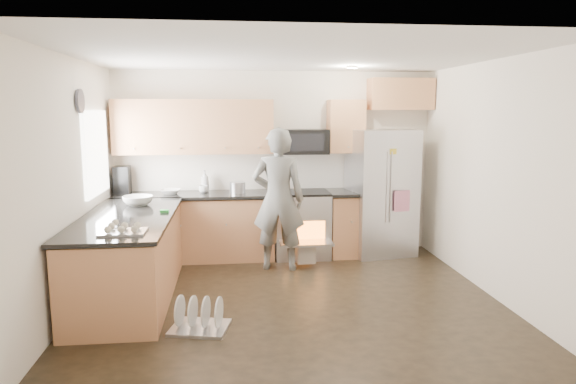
{
  "coord_description": "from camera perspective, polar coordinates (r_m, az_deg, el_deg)",
  "views": [
    {
      "loc": [
        -0.61,
        -5.34,
        2.05
      ],
      "look_at": [
        0.03,
        0.5,
        1.12
      ],
      "focal_mm": 32.0,
      "sensor_mm": 36.0,
      "label": 1
    }
  ],
  "objects": [
    {
      "name": "room_shell",
      "position": [
        5.4,
        -0.15,
        5.06
      ],
      "size": [
        4.54,
        4.04,
        2.62
      ],
      "color": "white",
      "rests_on": "ground"
    },
    {
      "name": "ground",
      "position": [
        5.75,
        0.25,
        -11.84
      ],
      "size": [
        4.5,
        4.5,
        0.0
      ],
      "primitive_type": "plane",
      "color": "black",
      "rests_on": "ground"
    },
    {
      "name": "stove_range",
      "position": [
        7.23,
        1.49,
        -1.92
      ],
      "size": [
        0.76,
        0.97,
        1.79
      ],
      "color": "#B7B7BC",
      "rests_on": "ground"
    },
    {
      "name": "dish_rack",
      "position": [
        5.06,
        -9.8,
        -13.89
      ],
      "size": [
        0.61,
        0.53,
        0.33
      ],
      "rotation": [
        0.0,
        0.0,
        -0.22
      ],
      "color": "#B7B7BC",
      "rests_on": "ground"
    },
    {
      "name": "peninsula",
      "position": [
        5.92,
        -17.24,
        -6.91
      ],
      "size": [
        0.96,
        2.36,
        1.04
      ],
      "color": "#BF7A4C",
      "rests_on": "ground"
    },
    {
      "name": "back_cabinet_run",
      "position": [
        7.17,
        -6.03,
        0.28
      ],
      "size": [
        4.45,
        0.64,
        2.5
      ],
      "color": "#BF7A4C",
      "rests_on": "ground"
    },
    {
      "name": "refrigerator",
      "position": [
        7.44,
        10.31,
        -0.05
      ],
      "size": [
        0.98,
        0.82,
        1.79
      ],
      "rotation": [
        0.0,
        0.0,
        0.17
      ],
      "color": "#B7B7BC",
      "rests_on": "ground"
    },
    {
      "name": "person",
      "position": [
        6.59,
        -1.08,
        -0.82
      ],
      "size": [
        0.74,
        0.55,
        1.84
      ],
      "primitive_type": "imported",
      "rotation": [
        0.0,
        0.0,
        2.97
      ],
      "color": "slate",
      "rests_on": "ground"
    }
  ]
}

